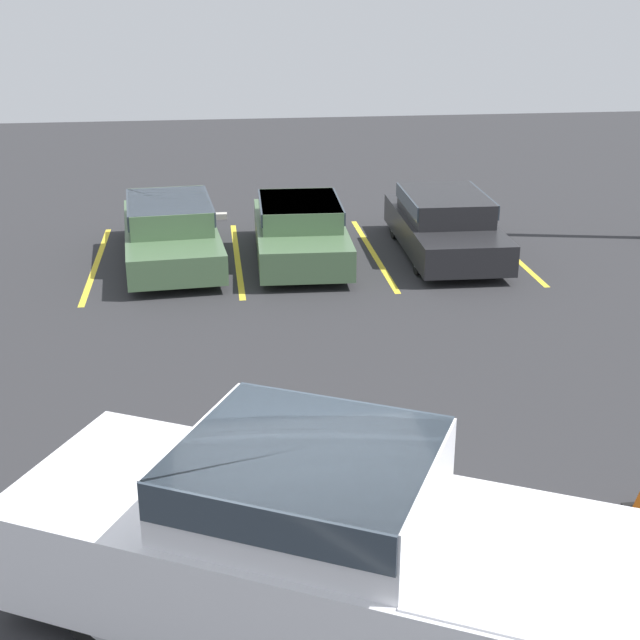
# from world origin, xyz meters

# --- Properties ---
(ground_plane) EXTENTS (60.00, 60.00, 0.00)m
(ground_plane) POSITION_xyz_m (0.00, 0.00, 0.00)
(ground_plane) COLOR #2D2D30
(stall_stripe_a) EXTENTS (0.12, 5.21, 0.01)m
(stall_stripe_a) POSITION_xyz_m (-3.18, 10.93, 0.00)
(stall_stripe_a) COLOR yellow
(stall_stripe_a) RESTS_ON ground_plane
(stall_stripe_b) EXTENTS (0.12, 5.21, 0.01)m
(stall_stripe_b) POSITION_xyz_m (-0.28, 10.93, 0.00)
(stall_stripe_b) COLOR yellow
(stall_stripe_b) RESTS_ON ground_plane
(stall_stripe_c) EXTENTS (0.12, 5.21, 0.01)m
(stall_stripe_c) POSITION_xyz_m (2.62, 10.93, 0.00)
(stall_stripe_c) COLOR yellow
(stall_stripe_c) RESTS_ON ground_plane
(stall_stripe_d) EXTENTS (0.12, 5.21, 0.01)m
(stall_stripe_d) POSITION_xyz_m (5.53, 10.93, 0.00)
(stall_stripe_d) COLOR yellow
(stall_stripe_d) RESTS_ON ground_plane
(pickup_truck) EXTENTS (6.31, 4.61, 1.87)m
(pickup_truck) POSITION_xyz_m (0.22, -0.62, 0.93)
(pickup_truck) COLOR silver
(pickup_truck) RESTS_ON ground_plane
(parked_sedan_a) EXTENTS (2.23, 4.89, 1.26)m
(parked_sedan_a) POSITION_xyz_m (-1.63, 10.98, 0.67)
(parked_sedan_a) COLOR #4C6B47
(parked_sedan_a) RESTS_ON ground_plane
(parked_sedan_b) EXTENTS (1.94, 4.34, 1.23)m
(parked_sedan_b) POSITION_xyz_m (1.03, 10.74, 0.65)
(parked_sedan_b) COLOR #4C6B47
(parked_sedan_b) RESTS_ON ground_plane
(parked_sedan_c) EXTENTS (1.92, 4.54, 1.29)m
(parked_sedan_c) POSITION_xyz_m (4.11, 10.74, 0.68)
(parked_sedan_c) COLOR #232326
(parked_sedan_c) RESTS_ON ground_plane
(wheel_stop_curb) EXTENTS (1.93, 0.20, 0.14)m
(wheel_stop_curb) POSITION_xyz_m (-1.37, 14.19, 0.07)
(wheel_stop_curb) COLOR #B7B2A8
(wheel_stop_curb) RESTS_ON ground_plane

